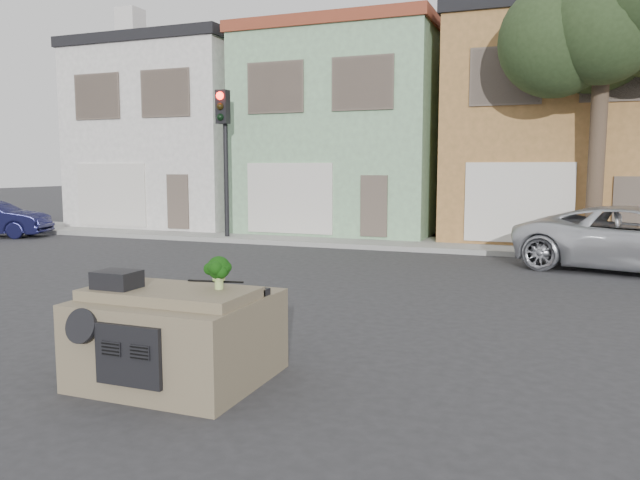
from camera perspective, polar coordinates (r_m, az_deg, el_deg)
The scene contains 12 objects.
ground_plane at distance 10.27m, azimuth -3.25°, elevation -7.43°, with size 120.00×120.00×0.00m, color #303033.
sidewalk at distance 20.14m, azimuth 9.15°, elevation -0.34°, with size 40.00×3.00×0.15m, color gray.
townhouse_white at distance 28.03m, azimuth -11.71°, elevation 9.12°, with size 7.20×8.20×7.55m, color silver.
townhouse_mint at distance 24.80m, azimuth 3.23°, elevation 9.59°, with size 7.20×8.20×7.55m, color #85B286.
townhouse_tan at distance 23.60m, azimuth 21.07°, elevation 9.31°, with size 7.20×8.20×7.55m, color #A3723D.
silver_pickup at distance 16.77m, azimuth 27.14°, elevation -2.65°, with size 2.62×5.68×1.58m, color silver.
traffic_signal at distance 21.39m, azimuth -8.72°, elevation 6.71°, with size 0.40×0.40×5.10m, color black.
tree_near at distance 18.97m, azimuth 24.17°, elevation 11.38°, with size 4.40×4.00×8.50m, color #293B1E.
car_dashboard at distance 7.59m, azimuth -12.76°, elevation -8.30°, with size 2.00×1.80×1.12m, color #6F624A.
instrument_hump at distance 7.51m, azimuth -18.07°, elevation -3.46°, with size 0.48×0.38×0.20m, color black.
wiper_arm at distance 7.63m, azimuth -9.53°, elevation -3.74°, with size 0.70×0.03×0.02m, color black.
broccoli at distance 7.16m, azimuth -9.24°, elevation -2.93°, with size 0.32×0.32×0.39m, color black.
Camera 1 is at (4.12, -9.07, 2.49)m, focal length 35.00 mm.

